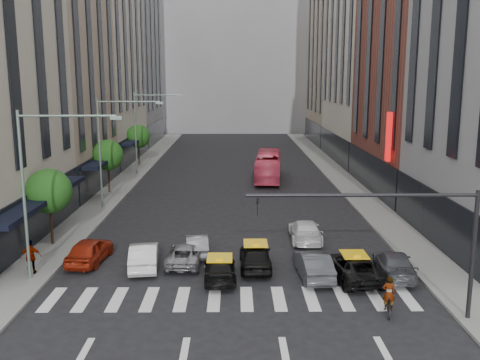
{
  "coord_description": "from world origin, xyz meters",
  "views": [
    {
      "loc": [
        0.03,
        -23.32,
        10.78
      ],
      "look_at": [
        0.37,
        11.84,
        4.0
      ],
      "focal_mm": 40.0,
      "sensor_mm": 36.0,
      "label": 1
    }
  ],
  "objects_px": {
    "taxi_left": "(220,269)",
    "taxi_center": "(255,256)",
    "car_red": "(90,250)",
    "car_white_front": "(144,255)",
    "motorcycle": "(388,306)",
    "streetlamp_near": "(41,173)",
    "streetlamp_far": "(144,122)",
    "streetlamp_mid": "(111,138)",
    "bus": "(268,166)",
    "pedestrian_far": "(31,257)"
  },
  "relations": [
    {
      "from": "taxi_center",
      "to": "motorcycle",
      "type": "relative_size",
      "value": 2.74
    },
    {
      "from": "streetlamp_far",
      "to": "taxi_left",
      "type": "xyz_separation_m",
      "value": [
        9.25,
        -31.95,
        -5.29
      ]
    },
    {
      "from": "streetlamp_near",
      "to": "taxi_center",
      "type": "distance_m",
      "value": 12.49
    },
    {
      "from": "taxi_center",
      "to": "streetlamp_mid",
      "type": "bearing_deg",
      "value": -52.37
    },
    {
      "from": "car_red",
      "to": "motorcycle",
      "type": "bearing_deg",
      "value": 160.44
    },
    {
      "from": "streetlamp_mid",
      "to": "streetlamp_far",
      "type": "xyz_separation_m",
      "value": [
        0.0,
        16.0,
        0.0
      ]
    },
    {
      "from": "streetlamp_far",
      "to": "bus",
      "type": "bearing_deg",
      "value": -13.68
    },
    {
      "from": "streetlamp_far",
      "to": "pedestrian_far",
      "type": "height_order",
      "value": "streetlamp_far"
    },
    {
      "from": "streetlamp_far",
      "to": "pedestrian_far",
      "type": "xyz_separation_m",
      "value": [
        -1.1,
        -31.32,
        -4.8
      ]
    },
    {
      "from": "bus",
      "to": "streetlamp_mid",
      "type": "bearing_deg",
      "value": 47.94
    },
    {
      "from": "streetlamp_near",
      "to": "streetlamp_far",
      "type": "relative_size",
      "value": 1.0
    },
    {
      "from": "taxi_center",
      "to": "motorcycle",
      "type": "distance_m",
      "value": 8.48
    },
    {
      "from": "streetlamp_far",
      "to": "bus",
      "type": "height_order",
      "value": "streetlamp_far"
    },
    {
      "from": "car_white_front",
      "to": "streetlamp_near",
      "type": "bearing_deg",
      "value": 15.52
    },
    {
      "from": "streetlamp_far",
      "to": "car_white_front",
      "type": "bearing_deg",
      "value": -80.83
    },
    {
      "from": "bus",
      "to": "motorcycle",
      "type": "height_order",
      "value": "bus"
    },
    {
      "from": "streetlamp_near",
      "to": "streetlamp_far",
      "type": "xyz_separation_m",
      "value": [
        0.0,
        32.0,
        0.0
      ]
    },
    {
      "from": "streetlamp_far",
      "to": "taxi_left",
      "type": "height_order",
      "value": "streetlamp_far"
    },
    {
      "from": "streetlamp_mid",
      "to": "streetlamp_far",
      "type": "relative_size",
      "value": 1.0
    },
    {
      "from": "car_red",
      "to": "bus",
      "type": "relative_size",
      "value": 0.42
    },
    {
      "from": "streetlamp_mid",
      "to": "car_red",
      "type": "distance_m",
      "value": 14.18
    },
    {
      "from": "bus",
      "to": "taxi_center",
      "type": "bearing_deg",
      "value": 89.94
    },
    {
      "from": "taxi_left",
      "to": "bus",
      "type": "relative_size",
      "value": 0.4
    },
    {
      "from": "bus",
      "to": "pedestrian_far",
      "type": "xyz_separation_m",
      "value": [
        -14.74,
        -28.0,
        -0.37
      ]
    },
    {
      "from": "car_white_front",
      "to": "streetlamp_mid",
      "type": "bearing_deg",
      "value": -77.72
    },
    {
      "from": "streetlamp_far",
      "to": "taxi_left",
      "type": "relative_size",
      "value": 2.13
    },
    {
      "from": "car_white_front",
      "to": "taxi_left",
      "type": "bearing_deg",
      "value": 149.52
    },
    {
      "from": "streetlamp_near",
      "to": "streetlamp_mid",
      "type": "height_order",
      "value": "same"
    },
    {
      "from": "motorcycle",
      "to": "streetlamp_near",
      "type": "bearing_deg",
      "value": -2.99
    },
    {
      "from": "car_white_front",
      "to": "car_red",
      "type": "bearing_deg",
      "value": -21.66
    },
    {
      "from": "car_red",
      "to": "car_white_front",
      "type": "distance_m",
      "value": 3.46
    },
    {
      "from": "streetlamp_near",
      "to": "pedestrian_far",
      "type": "distance_m",
      "value": 4.97
    },
    {
      "from": "pedestrian_far",
      "to": "bus",
      "type": "bearing_deg",
      "value": -127.08
    },
    {
      "from": "streetlamp_far",
      "to": "taxi_center",
      "type": "bearing_deg",
      "value": -69.63
    },
    {
      "from": "streetlamp_near",
      "to": "car_red",
      "type": "height_order",
      "value": "streetlamp_near"
    },
    {
      "from": "streetlamp_near",
      "to": "pedestrian_far",
      "type": "bearing_deg",
      "value": 148.21
    },
    {
      "from": "streetlamp_far",
      "to": "car_white_front",
      "type": "xyz_separation_m",
      "value": [
        4.84,
        -30.01,
        -5.18
      ]
    },
    {
      "from": "taxi_left",
      "to": "taxi_center",
      "type": "height_order",
      "value": "taxi_center"
    },
    {
      "from": "streetlamp_near",
      "to": "streetlamp_mid",
      "type": "distance_m",
      "value": 16.0
    },
    {
      "from": "taxi_center",
      "to": "motorcycle",
      "type": "height_order",
      "value": "taxi_center"
    },
    {
      "from": "taxi_left",
      "to": "taxi_center",
      "type": "bearing_deg",
      "value": -142.46
    },
    {
      "from": "motorcycle",
      "to": "taxi_center",
      "type": "bearing_deg",
      "value": -34.73
    },
    {
      "from": "car_white_front",
      "to": "pedestrian_far",
      "type": "relative_size",
      "value": 2.32
    },
    {
      "from": "streetlamp_far",
      "to": "car_red",
      "type": "height_order",
      "value": "streetlamp_far"
    },
    {
      "from": "streetlamp_far",
      "to": "bus",
      "type": "distance_m",
      "value": 14.72
    },
    {
      "from": "streetlamp_mid",
      "to": "pedestrian_far",
      "type": "bearing_deg",
      "value": -94.12
    },
    {
      "from": "streetlamp_far",
      "to": "car_red",
      "type": "bearing_deg",
      "value": -87.06
    },
    {
      "from": "streetlamp_near",
      "to": "taxi_left",
      "type": "relative_size",
      "value": 2.13
    },
    {
      "from": "car_red",
      "to": "pedestrian_far",
      "type": "relative_size",
      "value": 2.31
    },
    {
      "from": "bus",
      "to": "pedestrian_far",
      "type": "relative_size",
      "value": 5.57
    }
  ]
}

